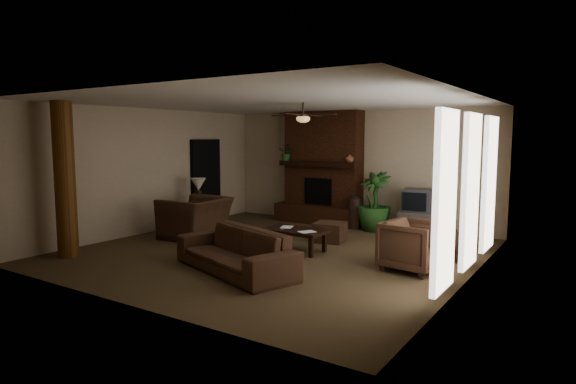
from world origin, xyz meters
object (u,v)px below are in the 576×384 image
Objects in this scene: side_table_right at (441,244)px; coffee_table at (295,232)px; log_column at (65,180)px; ottoman at (330,232)px; sofa at (235,244)px; lamp_left at (198,186)px; armchair_right at (413,243)px; lamp_right at (444,204)px; armchair_left at (195,211)px; floor_vase at (355,210)px; floor_plant at (374,214)px; side_table_left at (200,217)px; tv_stand at (419,223)px.

coffee_table is at bearing -160.12° from side_table_right.
coffee_table is (3.24, 2.60, -1.03)m from log_column.
ottoman is at bearing 82.87° from coffee_table.
lamp_left is at bearing 160.60° from sofa.
armchair_right is 0.75× the size of coffee_table.
lamp_left reaches higher than coffee_table.
armchair_right is (5.57, 2.51, -0.95)m from log_column.
lamp_right reaches higher than sofa.
armchair_left reaches higher than floor_vase.
log_column is 2.04× the size of floor_plant.
lamp_right is (2.59, -1.86, 0.57)m from floor_vase.
side_table_right is at bearing -35.59° from floor_vase.
lamp_right is (5.71, 0.13, 0.73)m from side_table_left.
floor_plant is at bearing 29.28° from lamp_left.
lamp_right is (5.77, 3.49, -0.40)m from log_column.
floor_plant is (2.92, 2.82, -0.19)m from armchair_left.
coffee_table is 2.74m from floor_vase.
lamp_left is at bearing 88.79° from armchair_right.
armchair_left reaches higher than side_table_left.
sofa is 4.29× the size of side_table_left.
floor_vase reaches higher than side_table_left.
floor_plant is at bearing 28.70° from side_table_left.
floor_plant is at bearing 41.06° from armchair_right.
floor_plant is 2.49× the size of side_table_left.
side_table_left is at bearing -146.15° from armchair_left.
side_table_left is (-3.12, 2.48, -0.19)m from sofa.
ottoman is 2.18m from tv_stand.
side_table_right is at bearing 19.88° from coffee_table.
armchair_right is 5.57m from side_table_left.
ottoman is 1.09× the size of side_table_right.
side_table_left is (-3.61, -1.98, -0.11)m from floor_plant.
side_table_left is 5.69m from side_table_right.
ottoman is at bearing 47.87° from log_column.
lamp_left is (-3.16, 0.72, 0.63)m from coffee_table.
armchair_left is 2.03× the size of lamp_right.
lamp_right is (0.02, -0.02, 0.73)m from side_table_right.
lamp_right is at bearing 95.79° from armchair_left.
lamp_right reaches higher than armchair_left.
log_column is 4.31× the size of lamp_right.
ottoman is at bearing -82.98° from floor_vase.
floor_plant is (0.49, 4.45, -0.08)m from sofa.
lamp_left is 5.69m from lamp_right.
lamp_right is (2.10, -1.85, 0.62)m from floor_plant.
floor_vase is 0.49m from floor_plant.
sofa is 2.62× the size of armchair_right.
armchair_right is (2.38, 1.63, -0.01)m from sofa.
armchair_left is (0.75, 2.52, -0.82)m from log_column.
lamp_right is at bearing -65.42° from tv_stand.
side_table_left is (0.06, 3.36, -1.12)m from log_column.
sofa is 1.97× the size of coffee_table.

